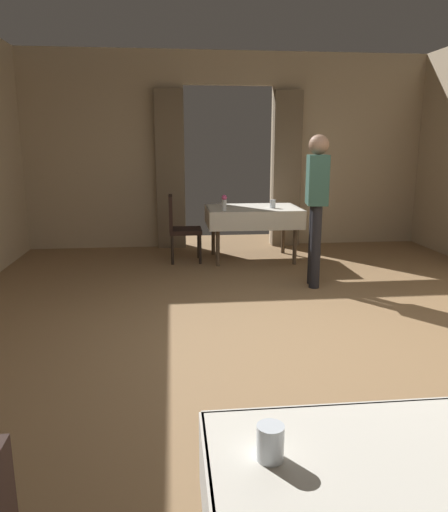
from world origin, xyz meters
name	(u,v)px	position (x,y,z in m)	size (l,w,h in m)	color
ground	(286,346)	(0.00, 0.00, 0.00)	(10.08, 10.08, 0.00)	olive
wall_back	(228,151)	(0.00, 4.18, 1.51)	(6.40, 0.27, 3.00)	tan
dining_table_mid	(253,214)	(0.22, 3.10, 0.66)	(1.30, 0.94, 0.75)	#4C3D2D
chair_mid_left	(180,225)	(-0.81, 3.08, 0.52)	(0.44, 0.44, 0.93)	black
glass_near_b	(270,442)	(-0.65, -2.46, 0.80)	(0.08, 0.08, 0.10)	silver
flower_vase_mid	(224,202)	(-0.21, 2.77, 0.86)	(0.07, 0.07, 0.21)	silver
glass_mid_b	(273,204)	(0.48, 2.98, 0.81)	(0.08, 0.08, 0.12)	silver
glass_mid_c	(224,203)	(-0.17, 3.17, 0.81)	(0.07, 0.07, 0.12)	silver
person_waiter_by_doorway	(317,198)	(0.72, 1.70, 1.02)	(0.28, 0.39, 1.72)	black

